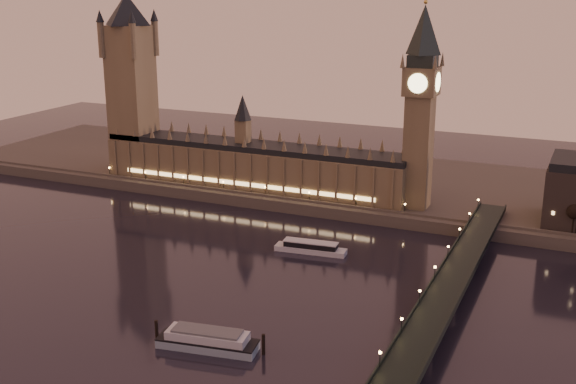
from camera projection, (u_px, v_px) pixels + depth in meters
name	position (u px, v px, depth m)	size (l,w,h in m)	color
ground	(209.00, 287.00, 291.42)	(700.00, 700.00, 0.00)	black
far_embankment	(393.00, 186.00, 423.71)	(560.00, 130.00, 6.00)	#423D35
palace_of_westminster	(253.00, 160.00, 407.03)	(180.00, 26.62, 52.00)	brown
victoria_tower	(131.00, 74.00, 425.60)	(31.68, 31.68, 118.00)	brown
big_ben	(421.00, 95.00, 358.60)	(17.68, 17.68, 104.00)	brown
westminster_bridge	(434.00, 315.00, 254.32)	(13.20, 260.00, 15.30)	black
bare_tree_0	(570.00, 214.00, 332.59)	(6.25, 6.25, 12.70)	black
cruise_boat_a	(311.00, 247.00, 327.72)	(33.33, 10.46, 5.24)	silver
moored_barge	(208.00, 340.00, 241.83)	(39.18, 14.56, 7.26)	#869CAB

